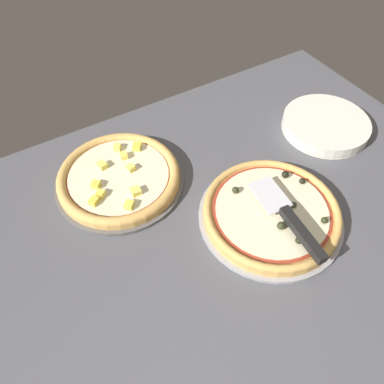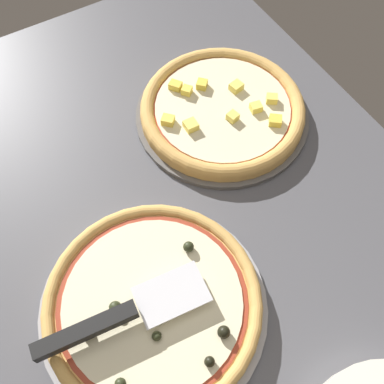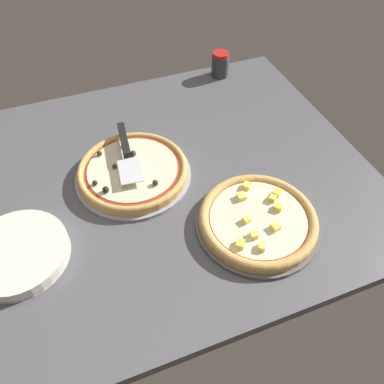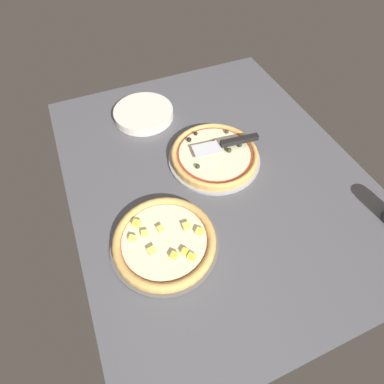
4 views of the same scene
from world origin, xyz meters
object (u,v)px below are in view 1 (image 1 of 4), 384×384
object	(u,v)px
pizza_front	(272,212)
plate_stack	(325,125)
pizza_back	(119,177)
serving_spatula	(296,226)

from	to	relation	value
pizza_front	plate_stack	bearing A→B (deg)	26.81
pizza_back	plate_stack	world-z (taller)	pizza_back
pizza_front	serving_spatula	bearing A→B (deg)	-89.93
pizza_front	pizza_back	xyz separation A→B (cm)	(-26.19, 28.93, -0.31)
pizza_back	serving_spatula	distance (cm)	44.90
pizza_back	serving_spatula	xyz separation A→B (cm)	(26.20, -36.26, 3.83)
pizza_front	serving_spatula	distance (cm)	8.14
pizza_front	pizza_back	distance (cm)	39.02
pizza_front	serving_spatula	size ratio (longest dim) A/B	1.29
pizza_back	plate_stack	distance (cm)	61.04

